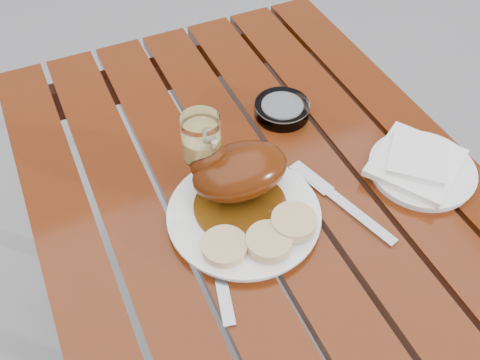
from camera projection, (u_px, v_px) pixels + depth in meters
name	position (u px, v px, depth m)	size (l,w,h in m)	color
table	(267.00, 309.00, 1.22)	(0.80, 1.20, 0.75)	#65240C
dinner_plate	(244.00, 216.00, 0.92)	(0.27, 0.27, 0.02)	white
roast_duck	(236.00, 172.00, 0.91)	(0.18, 0.17, 0.12)	#502C09
bread_dumplings	(263.00, 236.00, 0.87)	(0.20, 0.10, 0.03)	#D8BA83
wine_glass	(202.00, 154.00, 0.92)	(0.07, 0.07, 0.16)	#EFD26C
side_plate	(422.00, 170.00, 0.99)	(0.20, 0.20, 0.02)	white
napkin	(416.00, 162.00, 0.98)	(0.16, 0.15, 0.01)	white
ashtray	(282.00, 109.00, 1.10)	(0.11, 0.11, 0.03)	#B2B7BC
fork	(221.00, 281.00, 0.84)	(0.02, 0.16, 0.01)	gray
knife	(349.00, 208.00, 0.94)	(0.02, 0.20, 0.01)	gray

